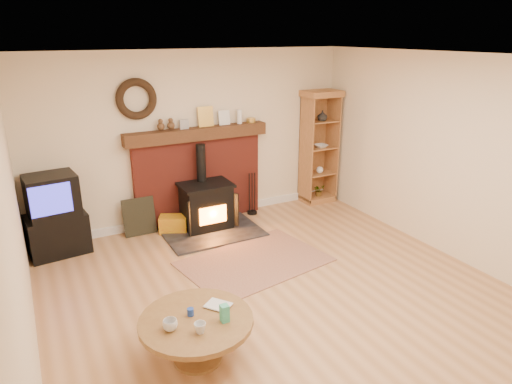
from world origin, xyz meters
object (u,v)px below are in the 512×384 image
wood_stove (207,207)px  tv_unit (55,216)px  curio_cabinet (318,147)px  coffee_table (196,327)px

wood_stove → tv_unit: bearing=174.6°
curio_cabinet → coffee_table: size_ratio=1.89×
wood_stove → tv_unit: size_ratio=1.28×
curio_cabinet → coffee_table: 4.53m
tv_unit → curio_cabinet: size_ratio=0.57×
tv_unit → curio_cabinet: (4.24, 0.09, 0.44)m
tv_unit → curio_cabinet: curio_cabinet is taller
tv_unit → coffee_table: bearing=-73.0°
wood_stove → coffee_table: bearing=-113.7°
wood_stove → tv_unit: wood_stove is taller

